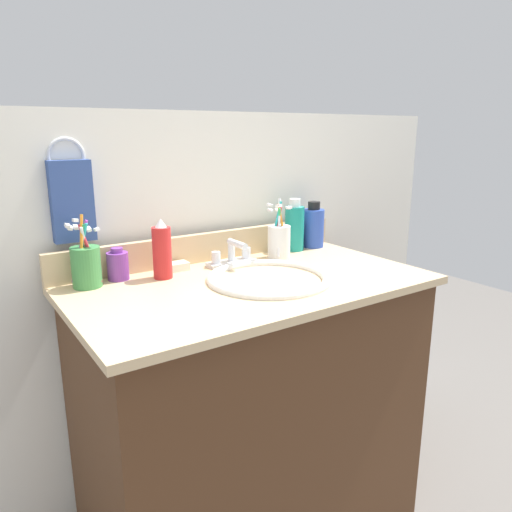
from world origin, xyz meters
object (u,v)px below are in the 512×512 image
object	(u,v)px
bottle_mouthwash_teal	(294,227)
soap_bar	(177,266)
faucet	(232,256)
cup_green	(86,265)
cup_white_ceramic	(279,240)
bottle_spray_red	(162,251)
bottle_shampoo_blue	(313,227)
hand_towel	(72,201)
bottle_cream_purple	(118,265)

from	to	relation	value
bottle_mouthwash_teal	soap_bar	bearing A→B (deg)	-179.23
faucet	soap_bar	distance (m)	0.17
cup_green	cup_white_ceramic	xyz separation A→B (m)	(0.61, -0.04, -0.00)
bottle_spray_red	bottle_shampoo_blue	size ratio (longest dim) A/B	1.05
faucet	cup_green	xyz separation A→B (m)	(-0.44, 0.03, 0.03)
cup_white_ceramic	soap_bar	size ratio (longest dim) A/B	3.06
hand_towel	faucet	world-z (taller)	hand_towel
faucet	cup_white_ceramic	distance (m)	0.17
hand_towel	bottle_shampoo_blue	distance (m)	0.82
bottle_cream_purple	cup_green	size ratio (longest dim) A/B	0.46
bottle_shampoo_blue	bottle_cream_purple	xyz separation A→B (m)	(-0.71, -0.00, -0.03)
soap_bar	bottle_shampoo_blue	bearing A→B (deg)	0.88
bottle_shampoo_blue	faucet	bearing A→B (deg)	-172.69
bottle_spray_red	cup_white_ceramic	xyz separation A→B (m)	(0.41, -0.00, -0.02)
bottle_spray_red	bottle_cream_purple	xyz separation A→B (m)	(-0.11, 0.06, -0.04)
hand_towel	faucet	size ratio (longest dim) A/B	1.38
bottle_cream_purple	cup_green	xyz separation A→B (m)	(-0.09, -0.02, 0.02)
hand_towel	faucet	xyz separation A→B (m)	(0.44, -0.11, -0.19)
bottle_cream_purple	bottle_spray_red	bearing A→B (deg)	-27.15
bottle_spray_red	cup_green	world-z (taller)	cup_green
cup_white_ceramic	faucet	bearing A→B (deg)	175.79
hand_towel	bottle_shampoo_blue	size ratio (longest dim) A/B	1.35
soap_bar	bottle_spray_red	bearing A→B (deg)	-143.98
faucet	cup_green	distance (m)	0.44
hand_towel	bottle_shampoo_blue	world-z (taller)	hand_towel
hand_towel	bottle_mouthwash_teal	size ratio (longest dim) A/B	1.22
bottle_shampoo_blue	bottle_cream_purple	world-z (taller)	bottle_shampoo_blue
hand_towel	soap_bar	size ratio (longest dim) A/B	3.44
bottle_cream_purple	soap_bar	bearing A→B (deg)	-2.67
bottle_shampoo_blue	cup_green	size ratio (longest dim) A/B	0.83
bottle_spray_red	bottle_cream_purple	size ratio (longest dim) A/B	1.87
soap_bar	hand_towel	bearing A→B (deg)	164.98
bottle_mouthwash_teal	hand_towel	bearing A→B (deg)	174.76
bottle_cream_purple	cup_green	world-z (taller)	cup_green
bottle_shampoo_blue	cup_white_ceramic	xyz separation A→B (m)	(-0.20, -0.06, -0.01)
cup_green	soap_bar	world-z (taller)	cup_green
bottle_mouthwash_teal	cup_white_ceramic	world-z (taller)	cup_white_ceramic
bottle_mouthwash_teal	bottle_cream_purple	distance (m)	0.63
bottle_mouthwash_teal	bottle_shampoo_blue	distance (m)	0.09
bottle_spray_red	bottle_mouthwash_teal	bearing A→B (deg)	5.99
cup_green	faucet	bearing A→B (deg)	-3.83
cup_white_ceramic	hand_towel	bearing A→B (deg)	168.52
bottle_shampoo_blue	soap_bar	world-z (taller)	bottle_shampoo_blue
cup_green	soap_bar	xyz separation A→B (m)	(0.27, 0.01, -0.05)
bottle_shampoo_blue	cup_green	xyz separation A→B (m)	(-0.80, -0.02, -0.01)
bottle_mouthwash_teal	cup_white_ceramic	bearing A→B (deg)	-152.30
hand_towel	cup_green	size ratio (longest dim) A/B	1.12
hand_towel	bottle_mouthwash_teal	world-z (taller)	hand_towel
bottle_mouthwash_teal	cup_white_ceramic	xyz separation A→B (m)	(-0.11, -0.06, -0.02)
bottle_spray_red	soap_bar	world-z (taller)	bottle_spray_red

